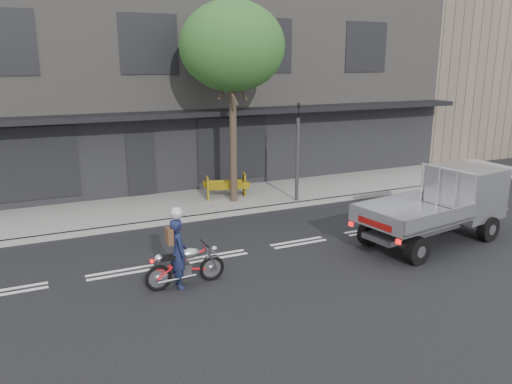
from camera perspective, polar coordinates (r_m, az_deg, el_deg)
The scene contains 11 objects.
ground at distance 12.88m, azimuth -4.53°, elevation -7.36°, with size 80.00×80.00×0.00m, color black.
sidewalk at distance 17.12m, azimuth -10.01°, elevation -1.66°, with size 32.00×3.20×0.15m, color gray.
kerb at distance 15.64m, azimuth -8.49°, elevation -3.17°, with size 32.00×0.20×0.15m, color gray.
building_main at distance 22.91m, azimuth -14.83°, elevation 12.15°, with size 26.00×10.00×8.00m, color slate.
building_neighbour at distance 32.96m, azimuth 22.87°, elevation 13.89°, with size 14.00×10.00×10.00m, color brown.
street_tree at distance 16.66m, azimuth -2.74°, elevation 16.23°, with size 3.40×3.40×6.74m.
traffic_light_pole at distance 17.06m, azimuth 4.74°, elevation 3.91°, with size 0.12×0.12×3.50m.
motorcycle at distance 11.22m, azimuth -8.07°, elevation -8.23°, with size 1.83×0.53×0.94m.
rider at distance 11.07m, azimuth -8.88°, elevation -6.91°, with size 0.57×0.38×1.57m, color #161D3E.
flatbed_ute at distance 15.04m, azimuth 21.88°, elevation -0.48°, with size 4.63×2.42×2.04m.
construction_barrier at distance 17.49m, azimuth -3.15°, elevation 0.57°, with size 1.49×0.60×0.83m, color yellow, non-canonical shape.
Camera 1 is at (-4.06, -11.23, 4.83)m, focal length 35.00 mm.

